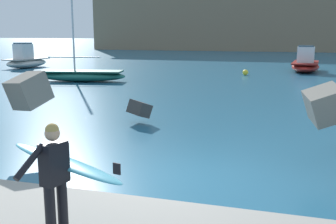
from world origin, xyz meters
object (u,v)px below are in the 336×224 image
boat_near_right (81,75)px  boat_mid_right (305,64)px  surfer_with_board (58,172)px  boat_near_left (26,60)px  mooring_buoy_middle (245,72)px

boat_near_right → boat_mid_right: boat_near_right is taller
surfer_with_board → boat_mid_right: bearing=82.0°
surfer_with_board → boat_near_right: (-10.29, 19.47, -0.84)m
surfer_with_board → boat_near_left: (-20.43, 27.57, -0.57)m
surfer_with_board → mooring_buoy_middle: size_ratio=4.81×
boat_near_right → boat_mid_right: 18.70m
surfer_with_board → boat_near_right: 22.04m
boat_near_left → boat_mid_right: bearing=8.1°
boat_near_left → boat_mid_right: 25.04m
boat_near_left → surfer_with_board: bearing=-53.5°
boat_mid_right → boat_near_right: bearing=-141.6°
surfer_with_board → boat_mid_right: (4.37, 31.10, -0.61)m
boat_mid_right → boat_near_left: bearing=-171.9°
surfer_with_board → boat_mid_right: 31.41m
boat_near_right → boat_mid_right: (14.65, 11.62, 0.23)m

